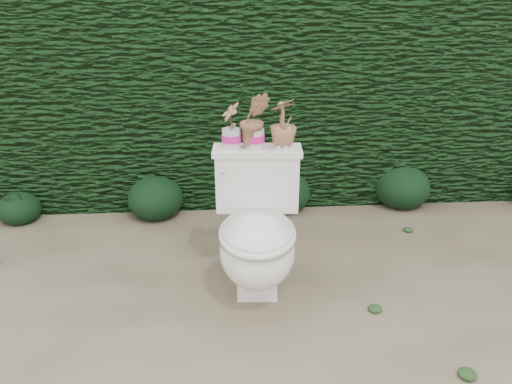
{
  "coord_description": "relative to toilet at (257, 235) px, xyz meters",
  "views": [
    {
      "loc": [
        0.03,
        -2.38,
        1.67
      ],
      "look_at": [
        0.21,
        0.17,
        0.55
      ],
      "focal_mm": 35.0,
      "sensor_mm": 36.0,
      "label": 1
    }
  ],
  "objects": [
    {
      "name": "potted_plant_right",
      "position": [
        0.16,
        0.23,
        0.55
      ],
      "size": [
        0.21,
        0.21,
        0.27
      ],
      "primitive_type": "imported",
      "rotation": [
        0.0,
        0.0,
        3.82
      ],
      "color": "#438328",
      "rests_on": "toilet"
    },
    {
      "name": "liriope_clump_2",
      "position": [
        -0.69,
        1.02,
        -0.19
      ],
      "size": [
        0.41,
        0.41,
        0.33
      ],
      "primitive_type": "ellipsoid",
      "color": "black",
      "rests_on": "ground"
    },
    {
      "name": "liriope_clump_4",
      "position": [
        1.21,
        1.09,
        -0.18
      ],
      "size": [
        0.43,
        0.43,
        0.35
      ],
      "primitive_type": "ellipsoid",
      "color": "black",
      "rests_on": "ground"
    },
    {
      "name": "ground",
      "position": [
        -0.2,
        -0.03,
        -0.36
      ],
      "size": [
        60.0,
        60.0,
        0.0
      ],
      "primitive_type": "plane",
      "color": "gray",
      "rests_on": "ground"
    },
    {
      "name": "liriope_clump_1",
      "position": [
        -1.68,
        1.0,
        -0.23
      ],
      "size": [
        0.3,
        0.3,
        0.24
      ],
      "primitive_type": "ellipsoid",
      "color": "black",
      "rests_on": "ground"
    },
    {
      "name": "potted_plant_center",
      "position": [
        0.0,
        0.24,
        0.57
      ],
      "size": [
        0.17,
        0.14,
        0.3
      ],
      "primitive_type": "imported",
      "rotation": [
        0.0,
        0.0,
        -0.01
      ],
      "color": "#438328",
      "rests_on": "toilet"
    },
    {
      "name": "potted_plant_left",
      "position": [
        -0.13,
        0.25,
        0.54
      ],
      "size": [
        0.12,
        0.15,
        0.24
      ],
      "primitive_type": "imported",
      "rotation": [
        0.0,
        0.0,
        5.0
      ],
      "color": "#438328",
      "rests_on": "toilet"
    },
    {
      "name": "liriope_clump_3",
      "position": [
        0.28,
        1.07,
        -0.19
      ],
      "size": [
        0.41,
        0.41,
        0.33
      ],
      "primitive_type": "ellipsoid",
      "color": "black",
      "rests_on": "ground"
    },
    {
      "name": "hedge",
      "position": [
        -0.2,
        1.57,
        0.44
      ],
      "size": [
        8.0,
        1.0,
        1.6
      ],
      "primitive_type": "cube",
      "color": "#163D14",
      "rests_on": "ground"
    },
    {
      "name": "toilet",
      "position": [
        0.0,
        0.0,
        0.0
      ],
      "size": [
        0.51,
        0.71,
        0.78
      ],
      "rotation": [
        0.0,
        0.0,
        -0.07
      ],
      "color": "white",
      "rests_on": "ground"
    }
  ]
}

